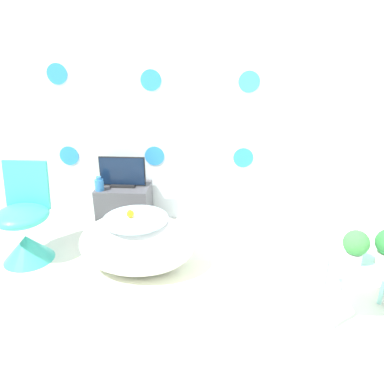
# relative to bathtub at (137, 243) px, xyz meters

# --- Properties ---
(ground_plane) EXTENTS (12.00, 12.00, 0.00)m
(ground_plane) POSITION_rel_bathtub_xyz_m (-0.01, -1.00, -0.26)
(ground_plane) COLOR silver
(wall_back_dotted) EXTENTS (5.06, 0.05, 2.60)m
(wall_back_dotted) POSITION_rel_bathtub_xyz_m (-0.01, 1.04, 1.04)
(wall_back_dotted) COLOR white
(wall_back_dotted) RESTS_ON ground_plane
(rug) EXTENTS (1.27, 0.69, 0.01)m
(rug) POSITION_rel_bathtub_xyz_m (0.00, -0.18, -0.25)
(rug) COLOR silver
(rug) RESTS_ON ground_plane
(bathtub) EXTENTS (1.00, 0.67, 0.51)m
(bathtub) POSITION_rel_bathtub_xyz_m (0.00, 0.00, 0.00)
(bathtub) COLOR white
(bathtub) RESTS_ON ground_plane
(rubber_duck) EXTENTS (0.06, 0.07, 0.07)m
(rubber_duck) POSITION_rel_bathtub_xyz_m (-0.04, -0.02, 0.29)
(rubber_duck) COLOR yellow
(rubber_duck) RESTS_ON bathtub
(chair) EXTENTS (0.47, 0.47, 0.89)m
(chair) POSITION_rel_bathtub_xyz_m (-1.03, 0.10, 0.03)
(chair) COLOR #38B2A3
(chair) RESTS_ON ground_plane
(tv_cabinet) EXTENTS (0.54, 0.40, 0.47)m
(tv_cabinet) POSITION_rel_bathtub_xyz_m (-0.29, 0.79, -0.02)
(tv_cabinet) COLOR #4C4C51
(tv_cabinet) RESTS_ON ground_plane
(tv) EXTENTS (0.47, 0.12, 0.31)m
(tv) POSITION_rel_bathtub_xyz_m (-0.29, 0.79, 0.35)
(tv) COLOR black
(tv) RESTS_ON tv_cabinet
(vase) EXTENTS (0.09, 0.09, 0.15)m
(vase) POSITION_rel_bathtub_xyz_m (-0.50, 0.66, 0.27)
(vase) COLOR #2D72B7
(vase) RESTS_ON tv_cabinet
(side_table) EXTENTS (0.49, 0.35, 0.46)m
(side_table) POSITION_rel_bathtub_xyz_m (1.72, -0.50, 0.12)
(side_table) COLOR #99E0D8
(side_table) RESTS_ON ground_plane
(potted_plant_left) EXTENTS (0.17, 0.17, 0.25)m
(potted_plant_left) POSITION_rel_bathtub_xyz_m (1.61, -0.51, 0.34)
(potted_plant_left) COLOR white
(potted_plant_left) RESTS_ON side_table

